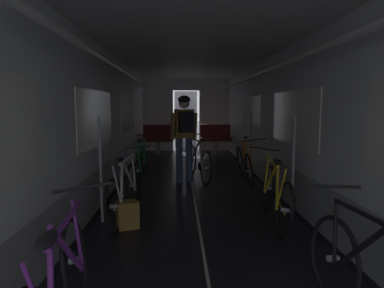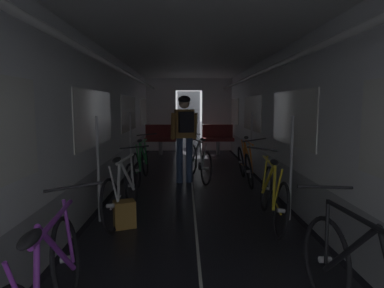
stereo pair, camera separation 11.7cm
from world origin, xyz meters
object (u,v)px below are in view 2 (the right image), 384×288
at_px(bicycle_silver_in_aisle, 199,161).
at_px(bicycle_white, 122,191).
at_px(bench_seat_far_left, 161,137).
at_px(bicycle_orange, 245,164).
at_px(backpack_on_floor, 125,214).
at_px(person_cyclist_aisle, 185,129).
at_px(bicycle_green, 141,163).
at_px(bench_seat_far_right, 218,137).
at_px(bicycle_yellow, 273,195).

bearing_deg(bicycle_silver_in_aisle, bicycle_white, -115.85).
bearing_deg(bicycle_silver_in_aisle, bench_seat_far_left, 106.62).
height_order(bicycle_orange, backpack_on_floor, bicycle_orange).
xyz_separation_m(bicycle_white, bicycle_silver_in_aisle, (1.14, 2.35, 0.00)).
bearing_deg(person_cyclist_aisle, bicycle_white, -112.02).
bearing_deg(person_cyclist_aisle, bicycle_silver_in_aisle, 41.55).
bearing_deg(bicycle_green, bicycle_silver_in_aisle, 8.54).
xyz_separation_m(bench_seat_far_right, person_cyclist_aisle, (-1.04, -3.78, 0.50)).
bearing_deg(backpack_on_floor, bench_seat_far_left, 90.02).
height_order(person_cyclist_aisle, backpack_on_floor, person_cyclist_aisle).
xyz_separation_m(bench_seat_far_right, bicycle_yellow, (0.11, -6.09, -0.19)).
bearing_deg(bicycle_orange, bicycle_green, 176.98).
distance_m(bench_seat_far_right, bicycle_orange, 3.82).
bearing_deg(bicycle_orange, bench_seat_far_left, 117.30).
bearing_deg(bicycle_yellow, backpack_on_floor, -176.78).
bearing_deg(bicycle_silver_in_aisle, backpack_on_floor, -111.43).
bearing_deg(bicycle_silver_in_aisle, person_cyclist_aisle, -138.45).
bearing_deg(bicycle_white, person_cyclist_aisle, 67.98).
bearing_deg(person_cyclist_aisle, bicycle_yellow, -63.60).
bearing_deg(person_cyclist_aisle, bench_seat_far_right, 74.62).
height_order(bicycle_silver_in_aisle, backpack_on_floor, bicycle_silver_in_aisle).
height_order(bench_seat_far_right, bicycle_orange, bicycle_orange).
bearing_deg(bench_seat_far_right, bicycle_white, -107.80).
distance_m(bicycle_orange, backpack_on_floor, 3.10).
bearing_deg(bench_seat_far_left, bicycle_silver_in_aisle, -73.38).
bearing_deg(bicycle_yellow, bicycle_orange, 88.47).
xyz_separation_m(bench_seat_far_left, bench_seat_far_right, (1.80, 0.00, 0.00)).
relative_size(bench_seat_far_right, bicycle_silver_in_aisle, 0.59).
bearing_deg(bicycle_yellow, person_cyclist_aisle, 116.40).
bearing_deg(bench_seat_far_right, bicycle_silver_in_aisle, -101.99).
bearing_deg(backpack_on_floor, bench_seat_far_right, 73.83).
xyz_separation_m(bicycle_white, backpack_on_floor, (0.09, -0.33, -0.21)).
bearing_deg(bench_seat_far_left, bench_seat_far_right, 0.00).
distance_m(bicycle_orange, bicycle_silver_in_aisle, 0.96).
bearing_deg(bench_seat_far_left, bicycle_white, -90.82).
bearing_deg(backpack_on_floor, bicycle_silver_in_aisle, 68.57).
relative_size(bicycle_green, backpack_on_floor, 4.98).
distance_m(bicycle_white, person_cyclist_aisle, 2.35).
xyz_separation_m(bicycle_orange, bicycle_white, (-2.05, -2.06, 0.00)).
relative_size(bicycle_orange, person_cyclist_aisle, 0.98).
distance_m(bicycle_orange, person_cyclist_aisle, 1.39).
height_order(bicycle_green, bicycle_silver_in_aisle, bicycle_green).
bearing_deg(bicycle_green, bicycle_white, -89.11).
bearing_deg(person_cyclist_aisle, bicycle_orange, -1.26).
height_order(bench_seat_far_left, person_cyclist_aisle, person_cyclist_aisle).
relative_size(bicycle_yellow, backpack_on_floor, 4.98).
distance_m(bicycle_green, bicycle_orange, 2.09).
height_order(bicycle_green, bicycle_yellow, bicycle_yellow).
bearing_deg(backpack_on_floor, bicycle_white, 104.87).
bearing_deg(person_cyclist_aisle, backpack_on_floor, -107.41).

